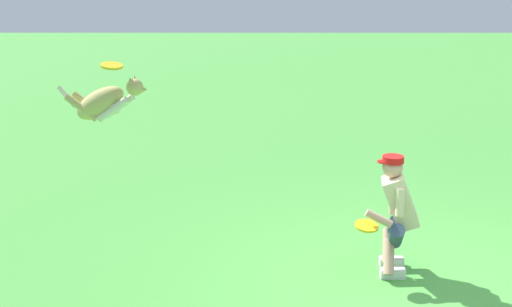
% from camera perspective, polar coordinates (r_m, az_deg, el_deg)
% --- Properties ---
extents(ground_plane, '(60.00, 60.00, 0.00)m').
position_cam_1_polar(ground_plane, '(6.54, 15.92, -12.59)').
color(ground_plane, '#4B9E40').
extents(person, '(0.63, 0.66, 1.29)m').
position_cam_1_polar(person, '(6.66, 12.76, -5.19)').
color(person, silver).
rests_on(person, ground_plane).
extents(dog, '(0.97, 0.38, 0.54)m').
position_cam_1_polar(dog, '(6.47, -13.75, 4.61)').
color(dog, tan).
extents(frisbee_flying, '(0.28, 0.28, 0.08)m').
position_cam_1_polar(frisbee_flying, '(6.36, -13.13, 7.88)').
color(frisbee_flying, yellow).
extents(frisbee_held, '(0.29, 0.29, 0.08)m').
position_cam_1_polar(frisbee_held, '(6.46, 10.13, -6.57)').
color(frisbee_held, yellow).
rests_on(frisbee_held, person).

